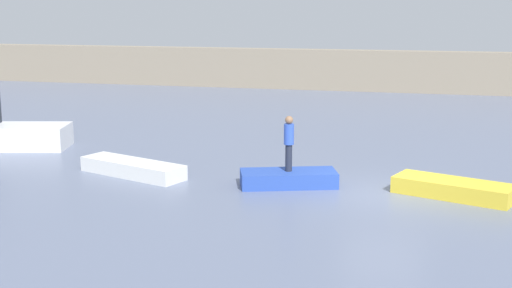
{
  "coord_description": "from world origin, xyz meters",
  "views": [
    {
      "loc": [
        1.22,
        -20.96,
        5.81
      ],
      "look_at": [
        -4.82,
        2.8,
        0.81
      ],
      "focal_mm": 48.49,
      "sensor_mm": 36.0,
      "label": 1
    }
  ],
  "objects": [
    {
      "name": "ground_plane",
      "position": [
        0.0,
        0.0,
        0.0
      ],
      "size": [
        120.0,
        120.0,
        0.0
      ],
      "primitive_type": "plane",
      "color": "slate"
    },
    {
      "name": "embankment_wall",
      "position": [
        0.0,
        25.92,
        1.37
      ],
      "size": [
        80.0,
        1.2,
        2.73
      ],
      "primitive_type": "cube",
      "color": "gray",
      "rests_on": "ground_plane"
    },
    {
      "name": "rowboat_white",
      "position": [
        -8.58,
        0.37,
        0.25
      ],
      "size": [
        4.13,
        2.42,
        0.5
      ],
      "primitive_type": "cube",
      "rotation": [
        0.0,
        0.0,
        -0.35
      ],
      "color": "white",
      "rests_on": "ground_plane"
    },
    {
      "name": "rowboat_blue",
      "position": [
        -3.1,
        0.31,
        0.25
      ],
      "size": [
        3.32,
        2.17,
        0.49
      ],
      "primitive_type": "cube",
      "rotation": [
        0.0,
        0.0,
        0.33
      ],
      "color": "#2B4CAD",
      "rests_on": "ground_plane"
    },
    {
      "name": "rowboat_yellow",
      "position": [
        2.05,
        0.3,
        0.25
      ],
      "size": [
        3.78,
        2.41,
        0.51
      ],
      "primitive_type": "cube",
      "rotation": [
        0.0,
        0.0,
        -0.35
      ],
      "color": "gold",
      "rests_on": "ground_plane"
    },
    {
      "name": "person_blue_shirt",
      "position": [
        -3.1,
        0.31,
        1.51
      ],
      "size": [
        0.32,
        0.32,
        1.8
      ],
      "color": "#232838",
      "rests_on": "rowboat_blue"
    }
  ]
}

